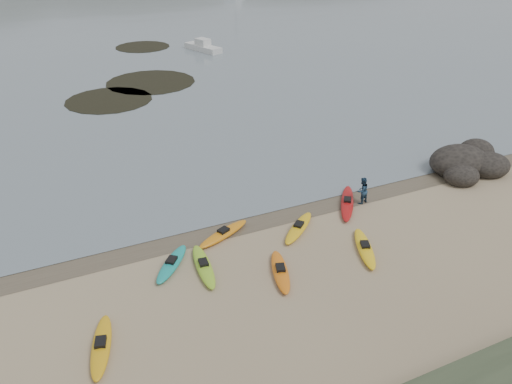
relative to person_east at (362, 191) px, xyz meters
name	(u,v)px	position (x,y,z in m)	size (l,w,h in m)	color
ground	(256,216)	(-6.04, 1.19, -0.80)	(600.00, 600.00, 0.00)	tan
wet_sand	(258,219)	(-6.04, 0.89, -0.79)	(60.00, 60.00, 0.00)	brown
kayaks	(260,252)	(-7.36, -2.09, -0.63)	(16.69, 8.77, 0.34)	#B01212
person_east	(362,191)	(0.00, 0.00, 0.00)	(0.77, 0.60, 1.59)	navy
rock_cluster	(468,166)	(8.69, 0.65, -0.53)	(5.53, 4.11, 1.99)	black
kelp_mats	(136,76)	(-5.70, 31.24, -0.77)	(14.95, 26.88, 0.04)	black
moored_boats	(44,0)	(-10.15, 88.43, -0.19)	(93.42, 85.64, 1.41)	silver
far_hills	(145,3)	(33.34, 195.16, -16.72)	(550.00, 135.00, 80.00)	#384235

